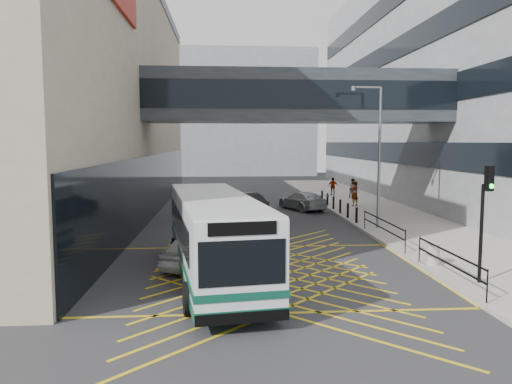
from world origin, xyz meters
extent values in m
plane|color=#333335|center=(0.00, 0.00, 0.00)|extent=(120.00, 120.00, 0.00)
cube|color=black|center=(-5.96, 16.00, 2.00)|extent=(0.10, 41.50, 4.00)
cube|color=black|center=(11.96, 24.00, 4.00)|extent=(0.10, 43.50, 1.60)
cube|color=black|center=(11.96, 24.00, 8.00)|extent=(0.10, 43.50, 1.60)
cube|color=black|center=(11.96, 24.00, 12.00)|extent=(0.10, 43.50, 1.60)
cube|color=black|center=(11.96, 24.00, 16.00)|extent=(0.10, 43.50, 1.60)
cube|color=gray|center=(-2.00, 60.00, 9.00)|extent=(28.00, 16.00, 18.00)
cube|color=#2D3238|center=(3.00, 12.00, 7.50)|extent=(20.00, 4.00, 3.00)
cube|color=black|center=(3.00, 9.98, 7.50)|extent=(19.50, 0.06, 1.60)
cube|color=black|center=(3.00, 14.02, 7.50)|extent=(19.50, 0.06, 1.60)
cube|color=#ADA89F|center=(9.00, 15.00, 0.08)|extent=(6.00, 54.00, 0.16)
cube|color=gold|center=(0.00, 0.00, 0.00)|extent=(12.00, 9.00, 0.01)
cube|color=silver|center=(-1.79, -0.91, 1.62)|extent=(3.90, 10.74, 2.58)
cube|color=#0E4633|center=(-1.79, -0.91, 0.50)|extent=(3.94, 10.78, 0.32)
cube|color=#0E4633|center=(-1.79, -0.91, 1.00)|extent=(3.96, 10.78, 0.21)
cube|color=black|center=(-1.87, -0.34, 1.96)|extent=(3.76, 9.42, 1.00)
cube|color=black|center=(-1.02, -6.08, 1.86)|extent=(2.18, 0.40, 1.15)
cube|color=black|center=(-1.02, -6.10, 2.72)|extent=(1.71, 0.31, 0.33)
cube|color=silver|center=(-1.79, -0.91, 2.92)|extent=(3.87, 10.64, 0.10)
cube|color=black|center=(-1.02, -6.10, 0.48)|extent=(2.37, 0.44, 0.29)
cube|color=black|center=(-2.56, 4.29, 0.48)|extent=(2.37, 0.44, 0.29)
cylinder|color=black|center=(-2.48, -4.48, 0.48)|extent=(0.40, 0.98, 0.95)
cylinder|color=black|center=(-0.10, -4.13, 0.48)|extent=(0.40, 0.98, 0.95)
cylinder|color=black|center=(-3.43, 1.94, 0.48)|extent=(0.40, 0.98, 0.95)
cylinder|color=black|center=(-1.05, 2.29, 0.48)|extent=(0.40, 0.98, 0.95)
imported|color=silver|center=(-2.48, 1.00, 0.68)|extent=(3.30, 4.64, 1.37)
imported|color=#232228|center=(-0.23, 14.47, 0.77)|extent=(3.77, 5.28, 1.54)
imported|color=#979B9F|center=(4.18, 16.90, 0.69)|extent=(3.45, 4.84, 1.39)
cylinder|color=black|center=(7.03, -2.41, 1.81)|extent=(0.15, 0.15, 3.30)
cube|color=black|center=(7.11, -2.61, 3.65)|extent=(0.32, 0.26, 0.82)
sphere|color=#19E533|center=(7.15, -2.70, 3.41)|extent=(0.20, 0.20, 0.16)
cylinder|color=slate|center=(6.94, 8.23, 3.93)|extent=(0.16, 0.16, 7.55)
cube|color=slate|center=(6.19, 8.18, 7.71)|extent=(1.51, 0.18, 0.09)
cylinder|color=slate|center=(5.43, 8.14, 7.63)|extent=(0.28, 0.28, 0.24)
cylinder|color=#ADA89E|center=(6.47, 0.00, 0.58)|extent=(0.48, 0.48, 0.84)
cube|color=black|center=(6.15, -2.00, 1.11)|extent=(0.05, 5.00, 0.05)
cube|color=black|center=(6.15, -2.00, 0.71)|extent=(0.05, 5.00, 0.05)
cube|color=black|center=(6.15, 5.00, 1.11)|extent=(0.05, 6.00, 0.05)
cube|color=black|center=(6.15, 5.00, 0.71)|extent=(0.05, 6.00, 0.05)
cylinder|color=black|center=(6.15, -4.50, 0.66)|extent=(0.04, 0.04, 1.00)
cylinder|color=black|center=(6.15, 0.50, 0.66)|extent=(0.04, 0.04, 1.00)
cylinder|color=black|center=(6.15, 2.00, 0.66)|extent=(0.04, 0.04, 1.00)
cylinder|color=black|center=(6.15, 8.00, 0.66)|extent=(0.04, 0.04, 1.00)
cylinder|color=black|center=(6.25, 10.00, 0.61)|extent=(0.14, 0.14, 0.90)
cylinder|color=black|center=(6.25, 12.00, 0.61)|extent=(0.14, 0.14, 0.90)
cylinder|color=black|center=(6.25, 14.00, 0.61)|extent=(0.14, 0.14, 0.90)
cylinder|color=black|center=(6.25, 16.00, 0.61)|extent=(0.14, 0.14, 0.90)
cylinder|color=black|center=(6.25, 18.00, 0.61)|extent=(0.14, 0.14, 0.90)
cylinder|color=black|center=(6.25, 20.00, 0.61)|extent=(0.14, 0.14, 0.90)
imported|color=gray|center=(8.18, 17.60, 1.05)|extent=(0.87, 0.78, 1.78)
imported|color=gray|center=(9.49, 22.99, 0.95)|extent=(0.89, 0.79, 1.57)
imported|color=gray|center=(8.19, 24.81, 0.94)|extent=(0.93, 0.45, 1.57)
camera|label=1|loc=(-1.51, -18.12, 4.83)|focal=35.00mm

